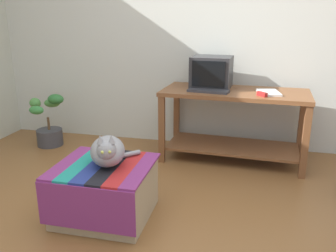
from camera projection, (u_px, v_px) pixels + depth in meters
ground_plane at (148, 242)px, 2.34m from camera, size 14.00×14.00×0.00m
back_wall at (198, 30)px, 3.87m from camera, size 8.00×0.10×2.60m
desk at (234, 113)px, 3.59m from camera, size 1.48×0.73×0.73m
tv_monitor at (212, 73)px, 3.63m from camera, size 0.42×0.40×0.32m
keyboard at (208, 91)px, 3.45m from camera, size 0.42×0.21×0.02m
book at (268, 92)px, 3.38m from camera, size 0.24×0.33×0.02m
ottoman_with_blanket at (105, 191)px, 2.60m from camera, size 0.69×0.65×0.41m
cat at (108, 151)px, 2.52m from camera, size 0.36×0.46×0.27m
potted_plant at (49, 125)px, 4.07m from camera, size 0.40×0.37×0.61m
stapler at (262, 94)px, 3.26m from camera, size 0.10×0.11×0.04m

